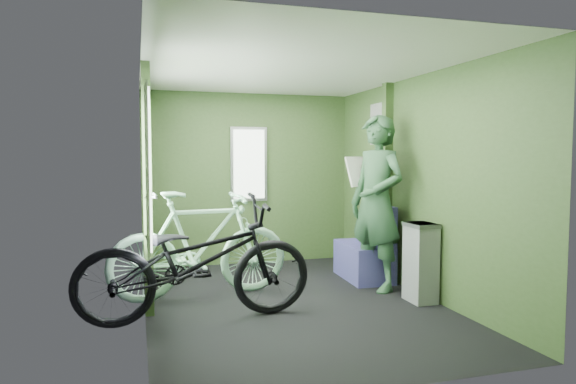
{
  "coord_description": "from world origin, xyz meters",
  "views": [
    {
      "loc": [
        -1.44,
        -4.81,
        1.46
      ],
      "look_at": [
        0.0,
        0.1,
        1.1
      ],
      "focal_mm": 32.0,
      "sensor_mm": 36.0,
      "label": 1
    }
  ],
  "objects_px": {
    "passenger": "(377,203)",
    "waste_box": "(421,262)",
    "bicycle_black": "(196,322)",
    "bicycle_mint": "(201,299)",
    "bench_seat": "(366,257)"
  },
  "relations": [
    {
      "from": "bench_seat",
      "to": "bicycle_mint",
      "type": "bearing_deg",
      "value": -168.48
    },
    {
      "from": "passenger",
      "to": "waste_box",
      "type": "bearing_deg",
      "value": -0.07
    },
    {
      "from": "bench_seat",
      "to": "waste_box",
      "type": "bearing_deg",
      "value": -81.23
    },
    {
      "from": "bicycle_mint",
      "to": "passenger",
      "type": "distance_m",
      "value": 2.12
    },
    {
      "from": "bicycle_black",
      "to": "passenger",
      "type": "distance_m",
      "value": 2.3
    },
    {
      "from": "bicycle_mint",
      "to": "waste_box",
      "type": "relative_size",
      "value": 2.35
    },
    {
      "from": "bicycle_black",
      "to": "bench_seat",
      "type": "distance_m",
      "value": 2.38
    },
    {
      "from": "bicycle_mint",
      "to": "waste_box",
      "type": "distance_m",
      "value": 2.26
    },
    {
      "from": "bicycle_black",
      "to": "waste_box",
      "type": "distance_m",
      "value": 2.27
    },
    {
      "from": "waste_box",
      "to": "bicycle_mint",
      "type": "bearing_deg",
      "value": 161.03
    },
    {
      "from": "passenger",
      "to": "waste_box",
      "type": "height_order",
      "value": "passenger"
    },
    {
      "from": "passenger",
      "to": "waste_box",
      "type": "distance_m",
      "value": 0.82
    },
    {
      "from": "bicycle_black",
      "to": "waste_box",
      "type": "bearing_deg",
      "value": -90.76
    },
    {
      "from": "bicycle_black",
      "to": "waste_box",
      "type": "xyz_separation_m",
      "value": [
        2.23,
        0.01,
        0.4
      ]
    },
    {
      "from": "bicycle_black",
      "to": "bicycle_mint",
      "type": "height_order",
      "value": "same"
    }
  ]
}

